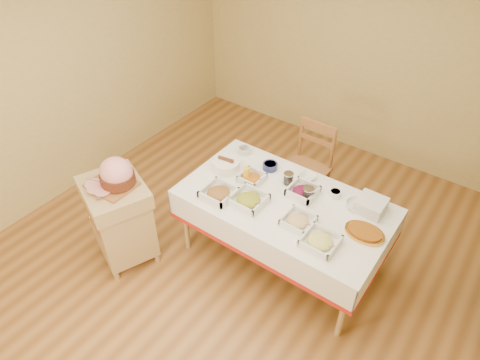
# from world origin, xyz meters

# --- Properties ---
(room_shell) EXTENTS (5.00, 5.00, 5.00)m
(room_shell) POSITION_xyz_m (0.00, 0.00, 1.30)
(room_shell) COLOR #9A642F
(room_shell) RESTS_ON ground
(dining_table) EXTENTS (1.82, 1.02, 0.76)m
(dining_table) POSITION_xyz_m (0.30, 0.30, 0.60)
(dining_table) COLOR tan
(dining_table) RESTS_ON ground
(butcher_cart) EXTENTS (0.76, 0.70, 0.87)m
(butcher_cart) POSITION_xyz_m (-0.95, -0.53, 0.49)
(butcher_cart) COLOR tan
(butcher_cart) RESTS_ON ground
(dining_chair) EXTENTS (0.45, 0.43, 0.98)m
(dining_chair) POSITION_xyz_m (0.08, 1.13, 0.51)
(dining_chair) COLOR #9A6132
(dining_chair) RESTS_ON ground
(ham_on_board) EXTENTS (0.42, 0.40, 0.28)m
(ham_on_board) POSITION_xyz_m (-0.91, -0.49, 0.98)
(ham_on_board) COLOR #9A6132
(ham_on_board) RESTS_ON butcher_cart
(serving_dish_a) EXTENTS (0.27, 0.27, 0.12)m
(serving_dish_a) POSITION_xyz_m (-0.20, 0.00, 0.80)
(serving_dish_a) COLOR silver
(serving_dish_a) RESTS_ON dining_table
(serving_dish_b) EXTENTS (0.28, 0.28, 0.11)m
(serving_dish_b) POSITION_xyz_m (0.06, 0.09, 0.80)
(serving_dish_b) COLOR silver
(serving_dish_b) RESTS_ON dining_table
(serving_dish_c) EXTENTS (0.24, 0.24, 0.10)m
(serving_dish_c) POSITION_xyz_m (0.53, 0.12, 0.79)
(serving_dish_c) COLOR silver
(serving_dish_c) RESTS_ON dining_table
(serving_dish_d) EXTENTS (0.27, 0.27, 0.10)m
(serving_dish_d) POSITION_xyz_m (0.78, 0.02, 0.79)
(serving_dish_d) COLOR silver
(serving_dish_d) RESTS_ON dining_table
(serving_dish_e) EXTENTS (0.22, 0.21, 0.10)m
(serving_dish_e) POSITION_xyz_m (-0.09, 0.35, 0.79)
(serving_dish_e) COLOR silver
(serving_dish_e) RESTS_ON dining_table
(serving_dish_f) EXTENTS (0.25, 0.24, 0.12)m
(serving_dish_f) POSITION_xyz_m (0.39, 0.45, 0.80)
(serving_dish_f) COLOR silver
(serving_dish_f) RESTS_ON dining_table
(small_bowl_left) EXTENTS (0.13, 0.13, 0.06)m
(small_bowl_left) POSITION_xyz_m (-0.40, 0.67, 0.79)
(small_bowl_left) COLOR silver
(small_bowl_left) RESTS_ON dining_table
(small_bowl_mid) EXTENTS (0.14, 0.14, 0.06)m
(small_bowl_mid) POSITION_xyz_m (-0.05, 0.60, 0.79)
(small_bowl_mid) COLOR navy
(small_bowl_mid) RESTS_ON dining_table
(small_bowl_right) EXTENTS (0.11, 0.11, 0.05)m
(small_bowl_right) POSITION_xyz_m (0.62, 0.61, 0.79)
(small_bowl_right) COLOR silver
(small_bowl_right) RESTS_ON dining_table
(bowl_white_imported) EXTENTS (0.18, 0.18, 0.04)m
(bowl_white_imported) POSITION_xyz_m (0.31, 0.67, 0.78)
(bowl_white_imported) COLOR silver
(bowl_white_imported) RESTS_ON dining_table
(bowl_small_imported) EXTENTS (0.21, 0.21, 0.05)m
(bowl_small_imported) POSITION_xyz_m (0.84, 0.57, 0.79)
(bowl_small_imported) COLOR silver
(bowl_small_imported) RESTS_ON dining_table
(preserve_jar_left) EXTENTS (0.09, 0.09, 0.12)m
(preserve_jar_left) POSITION_xyz_m (0.20, 0.51, 0.81)
(preserve_jar_left) COLOR silver
(preserve_jar_left) RESTS_ON dining_table
(preserve_jar_right) EXTENTS (0.10, 0.10, 0.13)m
(preserve_jar_right) POSITION_xyz_m (0.45, 0.43, 0.82)
(preserve_jar_right) COLOR silver
(preserve_jar_right) RESTS_ON dining_table
(mustard_bottle) EXTENTS (0.06, 0.06, 0.18)m
(mustard_bottle) POSITION_xyz_m (-0.13, 0.32, 0.84)
(mustard_bottle) COLOR yellow
(mustard_bottle) RESTS_ON dining_table
(bread_basket) EXTENTS (0.27, 0.27, 0.12)m
(bread_basket) POSITION_xyz_m (-0.39, 0.35, 0.81)
(bread_basket) COLOR white
(bread_basket) RESTS_ON dining_table
(plate_stack) EXTENTS (0.23, 0.23, 0.11)m
(plate_stack) POSITION_xyz_m (0.94, 0.61, 0.82)
(plate_stack) COLOR silver
(plate_stack) RESTS_ON dining_table
(brass_platter) EXTENTS (0.33, 0.23, 0.04)m
(brass_platter) POSITION_xyz_m (1.02, 0.32, 0.78)
(brass_platter) COLOR gold
(brass_platter) RESTS_ON dining_table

